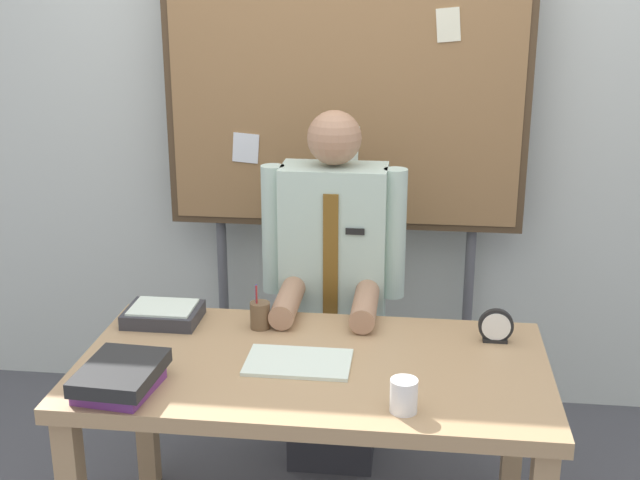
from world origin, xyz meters
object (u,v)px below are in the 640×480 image
object	(u,v)px
open_notebook	(298,362)
person	(333,306)
desk	(313,388)
paper_tray	(163,314)
bulletin_board	(345,87)
desk_clock	(496,327)
coffee_mug	(404,396)
book_stack	(120,377)
pen_holder	(260,315)

from	to	relation	value
open_notebook	person	bearing A→B (deg)	86.03
desk	paper_tray	xyz separation A→B (m)	(-0.57, 0.26, 0.12)
bulletin_board	desk_clock	distance (m)	1.21
bulletin_board	coffee_mug	xyz separation A→B (m)	(0.30, -1.31, -0.69)
desk	desk_clock	size ratio (longest dim) A/B	12.83
open_notebook	paper_tray	world-z (taller)	paper_tray
bulletin_board	paper_tray	size ratio (longest dim) A/B	8.10
bulletin_board	paper_tray	bearing A→B (deg)	-126.66
desk	open_notebook	distance (m)	0.11
open_notebook	desk	bearing A→B (deg)	24.38
person	coffee_mug	bearing A→B (deg)	-71.75
desk	person	xyz separation A→B (m)	(0.00, 0.62, 0.03)
person	bulletin_board	distance (m)	0.90
coffee_mug	paper_tray	bearing A→B (deg)	148.15
coffee_mug	desk_clock	bearing A→B (deg)	59.78
desk	desk_clock	bearing A→B (deg)	21.01
book_stack	paper_tray	xyz separation A→B (m)	(-0.03, 0.52, -0.02)
desk	coffee_mug	distance (m)	0.43
coffee_mug	paper_tray	size ratio (longest dim) A/B	0.38
bulletin_board	pen_holder	world-z (taller)	bulletin_board
person	bulletin_board	xyz separation A→B (m)	(-0.00, 0.41, 0.80)
coffee_mug	pen_holder	size ratio (longest dim) A/B	0.62
open_notebook	desk_clock	xyz separation A→B (m)	(0.63, 0.25, 0.05)
paper_tray	pen_holder	bearing A→B (deg)	-2.43
desk	coffee_mug	size ratio (longest dim) A/B	15.20
person	book_stack	xyz separation A→B (m)	(-0.54, -0.88, 0.11)
coffee_mug	person	bearing A→B (deg)	108.25
desk	desk_clock	world-z (taller)	desk_clock
open_notebook	pen_holder	size ratio (longest dim) A/B	2.09
coffee_mug	pen_holder	bearing A→B (deg)	134.43
paper_tray	desk	bearing A→B (deg)	-24.36
open_notebook	pen_holder	distance (m)	0.32
person	bulletin_board	bearing A→B (deg)	90.00
pen_holder	book_stack	bearing A→B (deg)	-122.88
book_stack	coffee_mug	world-z (taller)	coffee_mug
book_stack	open_notebook	xyz separation A→B (m)	(0.50, 0.24, -0.04)
pen_holder	paper_tray	bearing A→B (deg)	177.57
open_notebook	paper_tray	distance (m)	0.60
open_notebook	coffee_mug	world-z (taller)	coffee_mug
person	paper_tray	distance (m)	0.68
pen_holder	paper_tray	xyz separation A→B (m)	(-0.35, 0.02, -0.02)
desk	paper_tray	distance (m)	0.64
bulletin_board	open_notebook	world-z (taller)	bulletin_board
pen_holder	paper_tray	world-z (taller)	pen_holder
desk	bulletin_board	bearing A→B (deg)	90.00
person	desk_clock	xyz separation A→B (m)	(0.59, -0.39, 0.11)
desk_clock	desk	bearing A→B (deg)	-158.99
book_stack	coffee_mug	xyz separation A→B (m)	(0.84, -0.02, 0.01)
book_stack	open_notebook	size ratio (longest dim) A/B	0.90
desk	book_stack	xyz separation A→B (m)	(-0.54, -0.26, 0.14)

